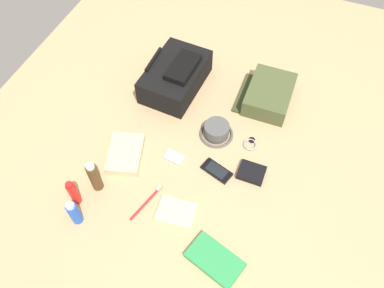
{
  "coord_description": "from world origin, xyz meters",
  "views": [
    {
      "loc": [
        -0.86,
        -0.34,
        1.41
      ],
      "look_at": [
        0.0,
        0.0,
        0.04
      ],
      "focal_mm": 35.94,
      "sensor_mm": 36.0,
      "label": 1
    }
  ],
  "objects_px": {
    "bucket_hat": "(217,131)",
    "paperback_novel": "(215,260)",
    "backpack": "(176,76)",
    "toiletry_pouch": "(268,94)",
    "notepad": "(176,212)",
    "media_player": "(174,157)",
    "wristwatch": "(250,144)",
    "folded_towel": "(125,154)",
    "wallet": "(251,173)",
    "cell_phone": "(217,171)",
    "sunscreen_spray": "(73,193)",
    "cologne_bottle": "(94,177)",
    "toothbrush": "(148,201)",
    "deodorant_spray": "(74,213)"
  },
  "relations": [
    {
      "from": "deodorant_spray",
      "to": "toothbrush",
      "type": "bearing_deg",
      "value": -52.1
    },
    {
      "from": "media_player",
      "to": "notepad",
      "type": "bearing_deg",
      "value": -155.05
    },
    {
      "from": "backpack",
      "to": "bucket_hat",
      "type": "distance_m",
      "value": 0.35
    },
    {
      "from": "toiletry_pouch",
      "to": "notepad",
      "type": "bearing_deg",
      "value": 165.83
    },
    {
      "from": "toiletry_pouch",
      "to": "deodorant_spray",
      "type": "height_order",
      "value": "deodorant_spray"
    },
    {
      "from": "sunscreen_spray",
      "to": "cologne_bottle",
      "type": "xyz_separation_m",
      "value": [
        0.09,
        -0.05,
        0.01
      ]
    },
    {
      "from": "media_player",
      "to": "notepad",
      "type": "height_order",
      "value": "notepad"
    },
    {
      "from": "paperback_novel",
      "to": "wristwatch",
      "type": "bearing_deg",
      "value": 3.12
    },
    {
      "from": "media_player",
      "to": "wristwatch",
      "type": "height_order",
      "value": "same"
    },
    {
      "from": "cell_phone",
      "to": "sunscreen_spray",
      "type": "bearing_deg",
      "value": 125.19
    },
    {
      "from": "bucket_hat",
      "to": "folded_towel",
      "type": "bearing_deg",
      "value": 127.72
    },
    {
      "from": "bucket_hat",
      "to": "notepad",
      "type": "bearing_deg",
      "value": 177.48
    },
    {
      "from": "cell_phone",
      "to": "wallet",
      "type": "distance_m",
      "value": 0.15
    },
    {
      "from": "paperback_novel",
      "to": "media_player",
      "type": "distance_m",
      "value": 0.48
    },
    {
      "from": "wallet",
      "to": "wristwatch",
      "type": "bearing_deg",
      "value": 17.74
    },
    {
      "from": "sunscreen_spray",
      "to": "wristwatch",
      "type": "xyz_separation_m",
      "value": [
        0.52,
        -0.57,
        -0.06
      ]
    },
    {
      "from": "cologne_bottle",
      "to": "folded_towel",
      "type": "bearing_deg",
      "value": -12.01
    },
    {
      "from": "wallet",
      "to": "notepad",
      "type": "distance_m",
      "value": 0.36
    },
    {
      "from": "bucket_hat",
      "to": "paperback_novel",
      "type": "bearing_deg",
      "value": -160.81
    },
    {
      "from": "wristwatch",
      "to": "folded_towel",
      "type": "height_order",
      "value": "folded_towel"
    },
    {
      "from": "media_player",
      "to": "paperback_novel",
      "type": "bearing_deg",
      "value": -138.52
    },
    {
      "from": "wristwatch",
      "to": "cell_phone",
      "type": "bearing_deg",
      "value": 153.51
    },
    {
      "from": "wristwatch",
      "to": "wallet",
      "type": "relative_size",
      "value": 0.65
    },
    {
      "from": "bucket_hat",
      "to": "wallet",
      "type": "height_order",
      "value": "bucket_hat"
    },
    {
      "from": "deodorant_spray",
      "to": "wristwatch",
      "type": "height_order",
      "value": "deodorant_spray"
    },
    {
      "from": "backpack",
      "to": "toothbrush",
      "type": "relative_size",
      "value": 2.06
    },
    {
      "from": "paperback_novel",
      "to": "wallet",
      "type": "height_order",
      "value": "same"
    },
    {
      "from": "folded_towel",
      "to": "wristwatch",
      "type": "bearing_deg",
      "value": -62.02
    },
    {
      "from": "toiletry_pouch",
      "to": "paperback_novel",
      "type": "relative_size",
      "value": 1.2
    },
    {
      "from": "backpack",
      "to": "toiletry_pouch",
      "type": "bearing_deg",
      "value": -80.34
    },
    {
      "from": "bucket_hat",
      "to": "toothbrush",
      "type": "relative_size",
      "value": 0.85
    },
    {
      "from": "toothbrush",
      "to": "folded_towel",
      "type": "xyz_separation_m",
      "value": [
        0.16,
        0.18,
        0.01
      ]
    },
    {
      "from": "cologne_bottle",
      "to": "paperback_novel",
      "type": "height_order",
      "value": "cologne_bottle"
    },
    {
      "from": "deodorant_spray",
      "to": "cologne_bottle",
      "type": "height_order",
      "value": "cologne_bottle"
    },
    {
      "from": "folded_towel",
      "to": "media_player",
      "type": "bearing_deg",
      "value": -70.71
    },
    {
      "from": "backpack",
      "to": "media_player",
      "type": "height_order",
      "value": "backpack"
    },
    {
      "from": "sunscreen_spray",
      "to": "wristwatch",
      "type": "bearing_deg",
      "value": -47.49
    },
    {
      "from": "backpack",
      "to": "paperback_novel",
      "type": "relative_size",
      "value": 1.62
    },
    {
      "from": "toiletry_pouch",
      "to": "backpack",
      "type": "bearing_deg",
      "value": 99.66
    },
    {
      "from": "cell_phone",
      "to": "wallet",
      "type": "bearing_deg",
      "value": -72.96
    },
    {
      "from": "wallet",
      "to": "cell_phone",
      "type": "bearing_deg",
      "value": 106.39
    },
    {
      "from": "bucket_hat",
      "to": "media_player",
      "type": "xyz_separation_m",
      "value": [
        -0.18,
        0.13,
        -0.02
      ]
    },
    {
      "from": "backpack",
      "to": "cologne_bottle",
      "type": "height_order",
      "value": "cologne_bottle"
    },
    {
      "from": "toothbrush",
      "to": "folded_towel",
      "type": "bearing_deg",
      "value": 48.6
    },
    {
      "from": "cologne_bottle",
      "to": "toothbrush",
      "type": "bearing_deg",
      "value": -86.51
    },
    {
      "from": "deodorant_spray",
      "to": "wallet",
      "type": "bearing_deg",
      "value": -51.82
    },
    {
      "from": "cell_phone",
      "to": "media_player",
      "type": "height_order",
      "value": "cell_phone"
    },
    {
      "from": "sunscreen_spray",
      "to": "paperback_novel",
      "type": "relative_size",
      "value": 0.62
    },
    {
      "from": "paperback_novel",
      "to": "notepad",
      "type": "height_order",
      "value": "paperback_novel"
    },
    {
      "from": "backpack",
      "to": "toiletry_pouch",
      "type": "distance_m",
      "value": 0.45
    }
  ]
}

